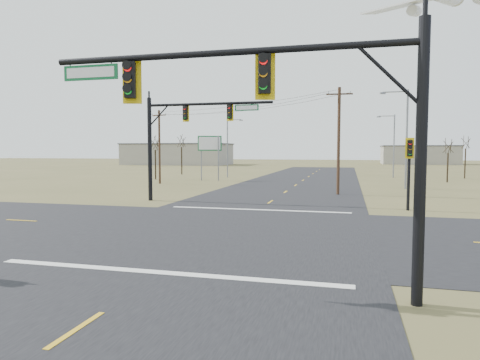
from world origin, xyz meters
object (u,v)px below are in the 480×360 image
Objects in this scene: bare_tree_d at (466,142)px; mast_arm_near at (276,102)px; highway_sign at (210,149)px; mast_arm_far at (183,127)px; streetlight_c at (229,144)px; utility_pole_far at (159,145)px; bare_tree_a at (155,143)px; streetlight_b at (393,142)px; streetlight_a at (404,133)px; bare_tree_b at (181,141)px; pedestal_signal_ne at (409,158)px; utility_pole_near at (339,139)px; bare_tree_c at (448,145)px.

mast_arm_near is at bearing -108.10° from bare_tree_d.
highway_sign is at bearing -159.04° from bare_tree_d.
mast_arm_near is 21.90m from mast_arm_far.
mast_arm_far is 29.31m from streetlight_c.
utility_pole_far is 7.60m from bare_tree_a.
streetlight_c is (-22.96, -5.46, -0.30)m from streetlight_b.
streetlight_a is 1.11× the size of streetlight_b.
utility_pole_far is at bearing 100.53° from mast_arm_near.
utility_pole_far reaches higher than highway_sign.
streetlight_c reaches higher than highway_sign.
streetlight_c is at bearing 62.44° from highway_sign.
utility_pole_far reaches higher than bare_tree_a.
mast_arm_near is at bearing -65.47° from bare_tree_b.
utility_pole_far reaches higher than bare_tree_d.
mast_arm_far is 1.16× the size of streetlight_c.
bare_tree_d is at bearing 64.35° from mast_arm_far.
utility_pole_far is 1.01× the size of streetlight_c.
streetlight_c is (-20.73, 30.01, 1.35)m from pedestal_signal_ne.
streetlight_b is (2.24, 35.46, 1.64)m from pedestal_signal_ne.
utility_pole_far is 1.48× the size of highway_sign.
streetlight_b is 23.60m from streetlight_c.
utility_pole_near is 1.63× the size of highway_sign.
bare_tree_d is (17.71, 54.20, -0.18)m from mast_arm_near.
mast_arm_near is at bearing -60.65° from bare_tree_a.
utility_pole_near is at bearing -37.00° from streetlight_c.
streetlight_a is at bearing -118.35° from bare_tree_d.
pedestal_signal_ne is 28.64m from bare_tree_c.
utility_pole_near is at bearing 121.35° from pedestal_signal_ne.
streetlight_a is 36.89m from bare_tree_b.
bare_tree_d is (42.20, 0.57, -0.41)m from bare_tree_b.
pedestal_signal_ne is 37.98m from bare_tree_d.
streetlight_b reaches higher than bare_tree_a.
streetlight_c is 28.81m from bare_tree_c.
mast_arm_far is at bearing -132.42° from bare_tree_c.
mast_arm_far is 23.81m from streetlight_a.
utility_pole_far is 1.37× the size of bare_tree_d.
mast_arm_far is 0.98× the size of streetlight_a.
mast_arm_far is 1.70× the size of highway_sign.
bare_tree_b reaches higher than pedestal_signal_ne.
utility_pole_near is 21.76m from highway_sign.
streetlight_c reaches higher than mast_arm_near.
mast_arm_far is 44.87m from bare_tree_d.
utility_pole_far is at bearing 159.88° from utility_pole_near.
bare_tree_b is 1.19× the size of bare_tree_c.
mast_arm_far is 1.57× the size of bare_tree_d.
pedestal_signal_ne is 0.47× the size of streetlight_a.
mast_arm_near is 47.80m from bare_tree_a.
pedestal_signal_ne is 35.57m from streetlight_b.
bare_tree_b is (-24.48, 53.64, 0.22)m from mast_arm_near.
mast_arm_near is at bearing -106.72° from bare_tree_c.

